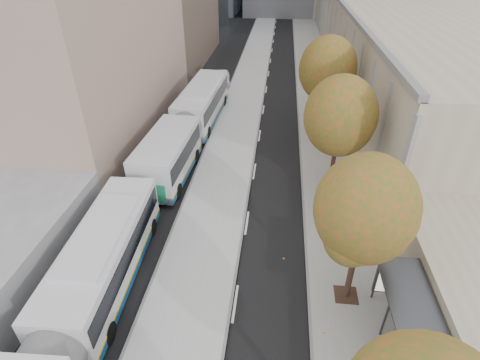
# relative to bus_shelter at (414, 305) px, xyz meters

# --- Properties ---
(bus_platform) EXTENTS (4.25, 150.00, 0.15)m
(bus_platform) POSITION_rel_bus_shelter_xyz_m (-9.56, 24.04, -2.11)
(bus_platform) COLOR #B1B1B1
(bus_platform) RESTS_ON ground
(sidewalk) EXTENTS (4.75, 150.00, 0.08)m
(sidewalk) POSITION_rel_bus_shelter_xyz_m (-1.56, 24.04, -2.15)
(sidewalk) COLOR gray
(sidewalk) RESTS_ON ground
(building_tan) EXTENTS (18.00, 92.00, 8.00)m
(building_tan) POSITION_rel_bus_shelter_xyz_m (9.81, 53.04, 1.81)
(building_tan) COLOR #A59885
(building_tan) RESTS_ON ground
(bus_shelter) EXTENTS (1.90, 4.40, 2.53)m
(bus_shelter) POSITION_rel_bus_shelter_xyz_m (0.00, 0.00, 0.00)
(bus_shelter) COLOR #383A3F
(bus_shelter) RESTS_ON sidewalk
(tree_c) EXTENTS (4.20, 4.20, 7.28)m
(tree_c) POSITION_rel_bus_shelter_xyz_m (-2.09, 2.04, 3.06)
(tree_c) COLOR black
(tree_c) RESTS_ON sidewalk
(tree_d) EXTENTS (4.40, 4.40, 7.60)m
(tree_d) POSITION_rel_bus_shelter_xyz_m (-2.09, 11.04, 3.28)
(tree_d) COLOR black
(tree_d) RESTS_ON sidewalk
(tree_e) EXTENTS (4.60, 4.60, 7.92)m
(tree_e) POSITION_rel_bus_shelter_xyz_m (-2.09, 20.04, 3.50)
(tree_e) COLOR black
(tree_e) RESTS_ON sidewalk
(bus_near) EXTENTS (3.35, 17.89, 2.97)m
(bus_near) POSITION_rel_bus_shelter_xyz_m (-13.55, -2.11, -0.57)
(bus_near) COLOR silver
(bus_near) RESTS_ON ground
(bus_far) EXTENTS (3.65, 19.47, 3.23)m
(bus_far) POSITION_rel_bus_shelter_xyz_m (-13.05, 17.47, -0.43)
(bus_far) COLOR silver
(bus_far) RESTS_ON ground
(distant_car) EXTENTS (2.35, 4.54, 1.48)m
(distant_car) POSITION_rel_bus_shelter_xyz_m (-12.60, 32.51, -1.45)
(distant_car) COLOR white
(distant_car) RESTS_ON ground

